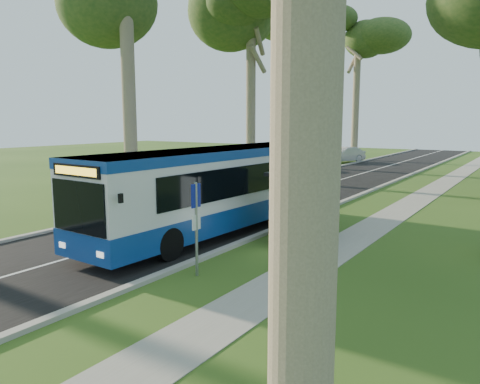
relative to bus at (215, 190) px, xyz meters
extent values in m
plane|color=#2C4D18|center=(1.73, -3.77, -1.63)|extent=(120.00, 120.00, 0.00)
cube|color=black|center=(-1.77, 6.23, -1.62)|extent=(7.00, 100.00, 0.02)
cube|color=#9E9B93|center=(1.73, 6.23, -1.57)|extent=(0.25, 100.00, 0.12)
cube|color=#9E9B93|center=(-5.27, 6.23, -1.57)|extent=(0.25, 100.00, 0.12)
cube|color=white|center=(-1.77, 6.23, -1.61)|extent=(0.12, 100.00, 0.00)
cube|color=gray|center=(4.73, 6.23, -1.62)|extent=(1.50, 100.00, 0.02)
cube|color=white|center=(0.00, 0.01, 0.12)|extent=(2.96, 11.93, 2.81)
cube|color=navy|center=(0.00, 0.01, -0.89)|extent=(2.99, 11.96, 0.79)
cube|color=navy|center=(0.00, 0.01, 1.36)|extent=(2.99, 11.96, 0.32)
cube|color=black|center=(0.00, -5.92, 0.24)|extent=(2.22, 0.14, 1.43)
cube|color=yellow|center=(0.00, -5.96, 1.23)|extent=(1.77, 0.09, 0.22)
cube|color=black|center=(0.00, -5.85, -1.14)|extent=(2.37, 0.22, 0.30)
cylinder|color=black|center=(-1.11, -3.63, -1.12)|extent=(0.32, 1.04, 1.03)
cylinder|color=black|center=(1.11, -3.63, -1.12)|extent=(0.32, 1.04, 1.03)
cylinder|color=black|center=(-1.11, 3.46, -1.12)|extent=(0.32, 1.04, 1.03)
cylinder|color=black|center=(1.11, 3.46, -1.12)|extent=(0.32, 1.04, 1.03)
cylinder|color=gray|center=(2.50, -4.29, -0.35)|extent=(0.08, 0.08, 2.57)
cube|color=navy|center=(2.50, -4.29, 0.58)|extent=(0.04, 0.36, 0.64)
cylinder|color=yellow|center=(2.46, -4.29, 0.73)|extent=(0.02, 0.23, 0.23)
cube|color=white|center=(2.50, -4.29, -0.14)|extent=(0.05, 0.31, 0.41)
cube|color=black|center=(3.84, -0.53, -0.44)|extent=(0.10, 0.10, 2.39)
cube|color=black|center=(3.84, 1.91, -0.44)|extent=(0.10, 0.10, 2.39)
cube|color=black|center=(3.25, 0.69, 0.81)|extent=(1.73, 2.99, 0.11)
cube|color=silver|center=(3.92, 0.69, -0.35)|extent=(0.17, 2.43, 1.91)
cube|color=black|center=(3.25, -0.64, -0.44)|extent=(1.01, 0.21, 2.10)
cube|color=white|center=(3.25, -0.73, -0.44)|extent=(0.81, 0.06, 1.86)
cube|color=black|center=(3.54, 0.98, -1.20)|extent=(0.46, 1.74, 0.06)
cylinder|color=black|center=(2.98, 0.95, -1.17)|extent=(0.51, 0.51, 0.93)
cylinder|color=black|center=(2.98, 0.95, -0.69)|extent=(0.56, 0.56, 0.05)
imported|color=silver|center=(-7.27, 21.35, -0.86)|extent=(2.67, 4.82, 1.55)
imported|color=#A0A3A8|center=(-6.53, 30.45, -0.86)|extent=(3.35, 4.98, 1.55)
cylinder|color=#7A6B56|center=(-8.77, 4.23, 4.85)|extent=(0.73, 0.73, 12.96)
cylinder|color=#7A6B56|center=(-7.27, 14.23, 3.64)|extent=(0.66, 0.66, 10.55)
ellipsoid|color=#27481B|center=(-7.27, 14.23, 9.22)|extent=(5.20, 5.20, 7.23)
cylinder|color=#7A6B56|center=(-9.27, 24.23, 5.08)|extent=(0.74, 0.74, 13.43)
ellipsoid|color=#27481B|center=(-9.27, 24.23, 12.18)|extent=(5.20, 5.20, 9.21)
cylinder|color=#7A6B56|center=(-6.77, 34.23, 4.59)|extent=(0.72, 0.72, 12.45)
ellipsoid|color=#27481B|center=(-6.77, 34.23, 11.17)|extent=(5.20, 5.20, 8.54)
camera|label=1|loc=(10.17, -13.91, 2.57)|focal=35.00mm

